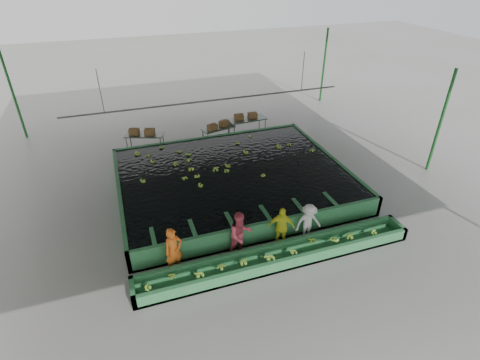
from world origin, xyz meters
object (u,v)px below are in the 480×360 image
object	(u,v)px
sorting_trough	(279,257)
packing_table_right	(247,127)
box_stack_left	(142,134)
box_stack_mid	(218,128)
box_stack_right	(246,118)
flotation_tank	(233,180)
worker_c	(281,227)
packing_table_left	(145,142)
worker_b	(240,235)
worker_d	(308,222)
worker_a	(174,251)
packing_table_mid	(219,134)

from	to	relation	value
sorting_trough	packing_table_right	world-z (taller)	packing_table_right
box_stack_left	box_stack_mid	size ratio (longest dim) A/B	0.99
box_stack_left	box_stack_right	bearing A→B (deg)	0.79
packing_table_right	box_stack_left	bearing A→B (deg)	-179.92
flotation_tank	box_stack_right	distance (m)	6.02
worker_c	packing_table_left	world-z (taller)	worker_c
worker_b	worker_c	world-z (taller)	worker_b
flotation_tank	worker_d	bearing A→B (deg)	-70.54
sorting_trough	packing_table_left	bearing A→B (deg)	107.54
flotation_tank	worker_a	world-z (taller)	worker_a
worker_b	box_stack_right	bearing A→B (deg)	59.90
packing_table_mid	box_stack_mid	distance (m)	0.42
sorting_trough	box_stack_left	bearing A→B (deg)	107.96
sorting_trough	worker_b	distance (m)	1.53
worker_b	worker_d	distance (m)	2.64
worker_d	box_stack_right	xyz separation A→B (m)	(1.05, 9.72, 0.23)
sorting_trough	box_stack_mid	bearing A→B (deg)	85.55
worker_d	box_stack_mid	xyz separation A→B (m)	(-0.73, 9.30, 0.07)
flotation_tank	box_stack_right	bearing A→B (deg)	64.65
sorting_trough	packing_table_left	size ratio (longest dim) A/B	4.96
sorting_trough	box_stack_right	bearing A→B (deg)	76.29
flotation_tank	packing_table_mid	world-z (taller)	flotation_tank
worker_c	box_stack_mid	size ratio (longest dim) A/B	1.22
box_stack_left	flotation_tank	bearing A→B (deg)	-57.62
packing_table_right	box_stack_right	world-z (taller)	box_stack_right
box_stack_right	box_stack_mid	bearing A→B (deg)	-166.72
box_stack_left	worker_a	bearing A→B (deg)	-90.40
sorting_trough	worker_d	distance (m)	1.79
flotation_tank	worker_c	distance (m)	4.34
sorting_trough	worker_b	bearing A→B (deg)	144.49
packing_table_left	packing_table_mid	bearing A→B (deg)	-3.76
worker_d	packing_table_left	distance (m)	10.72
packing_table_mid	sorting_trough	bearing A→B (deg)	-94.46
packing_table_mid	flotation_tank	bearing A→B (deg)	-98.95
flotation_tank	packing_table_right	xyz separation A→B (m)	(2.63, 5.34, 0.05)
packing_table_left	packing_table_right	distance (m)	5.91
worker_c	packing_table_right	world-z (taller)	worker_c
sorting_trough	worker_a	world-z (taller)	worker_a
worker_a	worker_c	size ratio (longest dim) A/B	1.04
worker_c	packing_table_mid	world-z (taller)	worker_c
worker_b	box_stack_left	distance (m)	9.90
worker_a	packing_table_left	xyz separation A→B (m)	(0.17, 9.58, -0.40)
worker_b	worker_c	xyz separation A→B (m)	(1.54, 0.00, -0.08)
worker_c	worker_a	bearing A→B (deg)	-158.12
sorting_trough	flotation_tank	bearing A→B (deg)	90.00
sorting_trough	worker_a	xyz separation A→B (m)	(-3.45, 0.80, 0.61)
worker_d	box_stack_mid	size ratio (longest dim) A/B	1.13
box_stack_mid	worker_a	bearing A→B (deg)	-114.49
worker_a	box_stack_right	xyz separation A→B (m)	(6.02, 9.72, 0.14)
sorting_trough	box_stack_left	distance (m)	10.99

